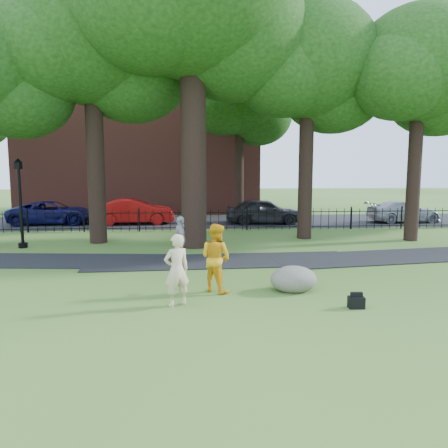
{
  "coord_description": "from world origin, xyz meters",
  "views": [
    {
      "loc": [
        -0.11,
        -12.2,
        3.53
      ],
      "look_at": [
        0.96,
        2.0,
        1.67
      ],
      "focal_mm": 35.0,
      "sensor_mm": 36.0,
      "label": 1
    }
  ],
  "objects": [
    {
      "name": "woman",
      "position": [
        -0.5,
        -1.29,
        0.93
      ],
      "size": [
        0.8,
        0.69,
        1.86
      ],
      "primitive_type": "imported",
      "rotation": [
        0.0,
        0.0,
        3.58
      ],
      "color": "beige",
      "rests_on": "ground"
    },
    {
      "name": "man",
      "position": [
        0.57,
        -0.07,
        0.98
      ],
      "size": [
        1.2,
        1.19,
        1.96
      ],
      "primitive_type": "imported",
      "rotation": [
        0.0,
        0.0,
        2.41
      ],
      "color": "orange",
      "rests_on": "ground"
    },
    {
      "name": "brick_building",
      "position": [
        -4.0,
        24.0,
        6.0
      ],
      "size": [
        18.0,
        8.0,
        12.0
      ],
      "primitive_type": "cube",
      "color": "brown",
      "rests_on": "ground"
    },
    {
      "name": "ground",
      "position": [
        0.0,
        0.0,
        0.0
      ],
      "size": [
        120.0,
        120.0,
        0.0
      ],
      "primitive_type": "plane",
      "color": "#366322",
      "rests_on": "ground"
    },
    {
      "name": "navy_van",
      "position": [
        -8.73,
        15.43,
        0.72
      ],
      "size": [
        5.31,
        2.67,
        1.44
      ],
      "primitive_type": "imported",
      "rotation": [
        0.0,
        0.0,
        1.63
      ],
      "color": "#0E0F47",
      "rests_on": "ground"
    },
    {
      "name": "silver_car",
      "position": [
        13.49,
        14.74,
        0.68
      ],
      "size": [
        4.82,
        2.27,
        1.36
      ],
      "primitive_type": "imported",
      "rotation": [
        0.0,
        0.0,
        1.65
      ],
      "color": "#9FA1A8",
      "rests_on": "ground"
    },
    {
      "name": "grey_car",
      "position": [
        4.4,
        14.64,
        0.8
      ],
      "size": [
        4.79,
        2.17,
        1.6
      ],
      "primitive_type": "imported",
      "rotation": [
        0.0,
        0.0,
        1.51
      ],
      "color": "black",
      "rests_on": "ground"
    },
    {
      "name": "red_bag",
      "position": [
        2.87,
        0.5,
        0.12
      ],
      "size": [
        0.37,
        0.27,
        0.23
      ],
      "primitive_type": "cube",
      "rotation": [
        0.0,
        0.0,
        0.15
      ],
      "color": "maroon",
      "rests_on": "ground"
    },
    {
      "name": "backpack",
      "position": [
        4.02,
        -1.83,
        0.15
      ],
      "size": [
        0.41,
        0.27,
        0.29
      ],
      "primitive_type": "cube",
      "rotation": [
        0.0,
        0.0,
        -0.07
      ],
      "color": "black",
      "rests_on": "ground"
    },
    {
      "name": "tree_row",
      "position": [
        0.52,
        8.4,
        8.15
      ],
      "size": [
        26.82,
        7.96,
        12.42
      ],
      "color": "black",
      "rests_on": "ground"
    },
    {
      "name": "pedestrian",
      "position": [
        -0.52,
        3.75,
        0.88
      ],
      "size": [
        0.66,
        1.1,
        1.75
      ],
      "primitive_type": "imported",
      "rotation": [
        0.0,
        0.0,
        1.81
      ],
      "color": "#AEAEB3",
      "rests_on": "ground"
    },
    {
      "name": "lamppost",
      "position": [
        -7.55,
        7.37,
        1.92
      ],
      "size": [
        0.39,
        0.39,
        3.91
      ],
      "rotation": [
        0.0,
        0.0,
        -0.21
      ],
      "color": "black",
      "rests_on": "ground"
    },
    {
      "name": "iron_fence",
      "position": [
        0.0,
        12.0,
        0.6
      ],
      "size": [
        44.0,
        0.04,
        1.2
      ],
      "color": "black",
      "rests_on": "ground"
    },
    {
      "name": "street",
      "position": [
        0.0,
        16.0,
        0.0
      ],
      "size": [
        80.0,
        7.0,
        0.02
      ],
      "primitive_type": "cube",
      "color": "black",
      "rests_on": "ground"
    },
    {
      "name": "boulder",
      "position": [
        2.8,
        -0.17,
        0.39
      ],
      "size": [
        1.55,
        1.32,
        0.78
      ],
      "primitive_type": "ellipsoid",
      "rotation": [
        0.0,
        0.0,
        -0.25
      ],
      "color": "slate",
      "rests_on": "ground"
    },
    {
      "name": "big_tree",
      "position": [
        0.13,
        7.09,
        10.14
      ],
      "size": [
        10.08,
        8.61,
        14.37
      ],
      "color": "black",
      "rests_on": "ground"
    },
    {
      "name": "red_sedan",
      "position": [
        -3.62,
        15.08,
        0.8
      ],
      "size": [
        4.92,
        1.95,
        1.59
      ],
      "primitive_type": "imported",
      "rotation": [
        0.0,
        0.0,
        1.63
      ],
      "color": "#A50D0C",
      "rests_on": "ground"
    },
    {
      "name": "footpath",
      "position": [
        1.0,
        3.9,
        0.0
      ],
      "size": [
        36.07,
        3.85,
        0.03
      ],
      "primitive_type": "cube",
      "rotation": [
        0.0,
        0.0,
        0.03
      ],
      "color": "black",
      "rests_on": "ground"
    }
  ]
}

